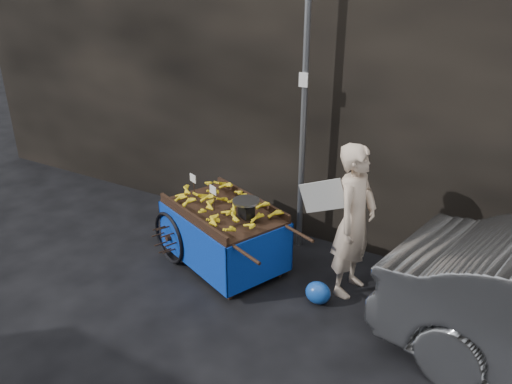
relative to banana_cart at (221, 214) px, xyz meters
The scene contains 6 objects.
ground 0.89m from the banana_cart, 40.29° to the right, with size 80.00×80.00×0.00m, color black.
building_wall 2.98m from the banana_cart, 71.13° to the left, with size 13.50×2.00×5.00m.
street_pole 1.74m from the banana_cart, 54.89° to the left, with size 0.12×0.10×4.00m.
banana_cart is the anchor object (origin of this frame).
vendor 1.75m from the banana_cart, ahead, with size 0.88×0.74×1.91m.
plastic_bag 1.62m from the banana_cart, ahead, with size 0.31×0.25×0.28m, color #1647A8.
Camera 1 is at (2.98, -4.48, 3.65)m, focal length 35.00 mm.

